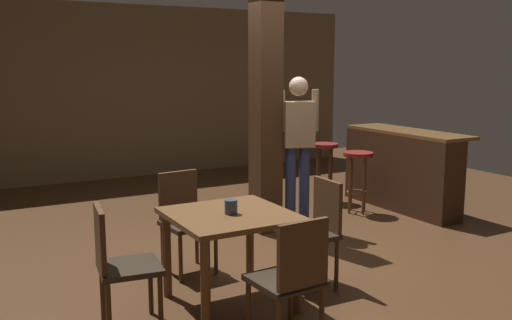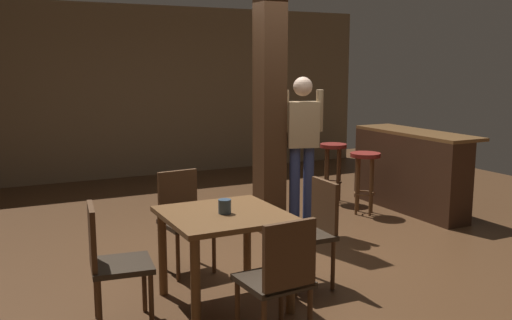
# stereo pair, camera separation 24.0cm
# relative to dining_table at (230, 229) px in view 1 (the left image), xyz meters

# --- Properties ---
(ground_plane) EXTENTS (10.80, 10.80, 0.00)m
(ground_plane) POSITION_rel_dining_table_xyz_m (0.96, 0.90, -0.61)
(ground_plane) COLOR #4C301C
(wall_back) EXTENTS (8.00, 0.10, 2.80)m
(wall_back) POSITION_rel_dining_table_xyz_m (0.96, 5.40, 0.79)
(wall_back) COLOR #756047
(wall_back) RESTS_ON ground_plane
(pillar) EXTENTS (0.28, 0.28, 2.80)m
(pillar) POSITION_rel_dining_table_xyz_m (1.24, 1.59, 0.79)
(pillar) COLOR #422816
(pillar) RESTS_ON ground_plane
(dining_table) EXTENTS (0.90, 0.90, 0.73)m
(dining_table) POSITION_rel_dining_table_xyz_m (0.00, 0.00, 0.00)
(dining_table) COLOR brown
(dining_table) RESTS_ON ground_plane
(chair_west) EXTENTS (0.47, 0.47, 0.89)m
(chair_west) POSITION_rel_dining_table_xyz_m (-0.88, -0.02, -0.10)
(chair_west) COLOR #2D2319
(chair_west) RESTS_ON ground_plane
(chair_north) EXTENTS (0.46, 0.46, 0.89)m
(chair_north) POSITION_rel_dining_table_xyz_m (-0.03, 0.86, -0.10)
(chair_north) COLOR #2D2319
(chair_north) RESTS_ON ground_plane
(chair_east) EXTENTS (0.43, 0.43, 0.89)m
(chair_east) POSITION_rel_dining_table_xyz_m (0.81, 0.01, -0.10)
(chair_east) COLOR #2D2319
(chair_east) RESTS_ON ground_plane
(chair_south) EXTENTS (0.45, 0.45, 0.89)m
(chair_south) POSITION_rel_dining_table_xyz_m (0.03, -0.84, -0.10)
(chair_south) COLOR #2D2319
(chair_south) RESTS_ON ground_plane
(napkin_cup) EXTENTS (0.10, 0.10, 0.11)m
(napkin_cup) POSITION_rel_dining_table_xyz_m (-0.00, -0.03, 0.18)
(napkin_cup) COLOR #33475B
(napkin_cup) RESTS_ON dining_table
(standing_person) EXTENTS (0.47, 0.29, 1.72)m
(standing_person) POSITION_rel_dining_table_xyz_m (1.57, 1.45, 0.40)
(standing_person) COLOR tan
(standing_person) RESTS_ON ground_plane
(bar_counter) EXTENTS (0.56, 1.79, 1.02)m
(bar_counter) POSITION_rel_dining_table_xyz_m (3.25, 1.60, -0.09)
(bar_counter) COLOR brown
(bar_counter) RESTS_ON ground_plane
(bar_stool_near) EXTENTS (0.37, 0.37, 0.77)m
(bar_stool_near) POSITION_rel_dining_table_xyz_m (2.64, 1.72, -0.02)
(bar_stool_near) COLOR maroon
(bar_stool_near) RESTS_ON ground_plane
(bar_stool_mid) EXTENTS (0.36, 0.36, 0.79)m
(bar_stool_mid) POSITION_rel_dining_table_xyz_m (2.65, 2.42, -0.01)
(bar_stool_mid) COLOR maroon
(bar_stool_mid) RESTS_ON ground_plane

